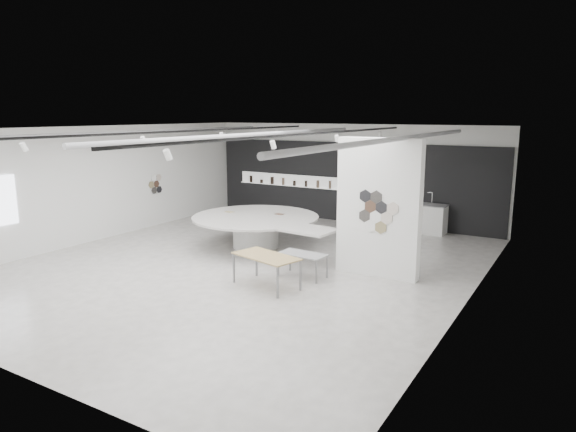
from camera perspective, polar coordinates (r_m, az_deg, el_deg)
The scene contains 7 objects.
room at distance 14.20m, azimuth -5.12°, elevation 2.68°, with size 12.02×14.02×3.82m.
back_wall_display at distance 20.24m, azimuth 6.48°, elevation 3.72°, with size 11.80×0.27×3.10m.
partition_column at distance 13.43m, azimuth 10.02°, elevation 0.86°, with size 2.20×0.38×3.60m.
display_island at distance 16.26m, azimuth -3.43°, elevation -1.24°, with size 5.28×4.35×1.03m.
sample_table_wood at distance 12.58m, azimuth -2.44°, elevation -4.67°, with size 1.84×1.24×0.79m.
sample_table_stone at distance 13.35m, azimuth 1.64°, elevation -4.42°, with size 1.26×0.69×0.63m.
kitchen_counter at distance 18.97m, azimuth 14.48°, elevation -0.20°, with size 1.87×0.79×1.45m.
Camera 1 is at (8.13, -11.38, 4.20)m, focal length 32.00 mm.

